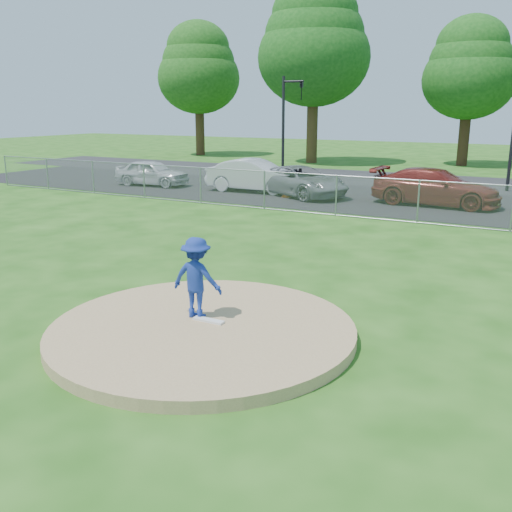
{
  "coord_description": "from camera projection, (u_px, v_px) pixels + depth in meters",
  "views": [
    {
      "loc": [
        5.29,
        -7.85,
        3.93
      ],
      "look_at": [
        0.0,
        2.0,
        1.0
      ],
      "focal_mm": 40.0,
      "sensor_mm": 36.0,
      "label": 1
    }
  ],
  "objects": [
    {
      "name": "tree_left",
      "position": [
        314.0,
        43.0,
        39.48
      ],
      "size": [
        7.84,
        7.84,
        12.53
      ],
      "color": "#3D2A16",
      "rests_on": "ground"
    },
    {
      "name": "parked_car_gray",
      "position": [
        300.0,
        181.0,
        25.79
      ],
      "size": [
        5.32,
        4.0,
        1.34
      ],
      "primitive_type": "imported",
      "rotation": [
        0.0,
        0.0,
        1.15
      ],
      "color": "gray",
      "rests_on": "parking_lot"
    },
    {
      "name": "traffic_signal_left",
      "position": [
        287.0,
        117.0,
        32.02
      ],
      "size": [
        1.28,
        0.2,
        5.6
      ],
      "color": "black",
      "rests_on": "ground"
    },
    {
      "name": "parked_car_silver",
      "position": [
        152.0,
        173.0,
        29.25
      ],
      "size": [
        3.98,
        1.87,
        1.32
      ],
      "primitive_type": "imported",
      "rotation": [
        0.0,
        0.0,
        1.65
      ],
      "color": "silver",
      "rests_on": "parking_lot"
    },
    {
      "name": "parked_car_darkred",
      "position": [
        435.0,
        187.0,
        23.33
      ],
      "size": [
        5.24,
        2.33,
        1.49
      ],
      "primitive_type": "imported",
      "rotation": [
        0.0,
        0.0,
        1.52
      ],
      "color": "maroon",
      "rests_on": "parking_lot"
    },
    {
      "name": "chain_link_fence",
      "position": [
        390.0,
        200.0,
        20.14
      ],
      "size": [
        40.0,
        0.06,
        1.5
      ],
      "primitive_type": "cube",
      "color": "gray",
      "rests_on": "ground"
    },
    {
      "name": "parked_car_white",
      "position": [
        255.0,
        176.0,
        27.07
      ],
      "size": [
        4.71,
        1.79,
        1.53
      ],
      "primitive_type": "imported",
      "rotation": [
        0.0,
        0.0,
        1.61
      ],
      "color": "silver",
      "rests_on": "parking_lot"
    },
    {
      "name": "traffic_cone",
      "position": [
        287.0,
        188.0,
        25.5
      ],
      "size": [
        0.4,
        0.4,
        0.78
      ],
      "primitive_type": "cone",
      "color": "#D54E0B",
      "rests_on": "parking_lot"
    },
    {
      "name": "pitching_rubber",
      "position": [
        209.0,
        320.0,
        10.22
      ],
      "size": [
        0.6,
        0.15,
        0.04
      ],
      "primitive_type": "cube",
      "color": "white",
      "rests_on": "pitchers_mound"
    },
    {
      "name": "pitchers_mound",
      "position": [
        203.0,
        330.0,
        10.08
      ],
      "size": [
        5.4,
        5.4,
        0.2
      ],
      "primitive_type": "cylinder",
      "color": "#A5855A",
      "rests_on": "ground"
    },
    {
      "name": "street",
      "position": [
        450.0,
        183.0,
        30.56
      ],
      "size": [
        60.0,
        7.0,
        0.01
      ],
      "primitive_type": "cube",
      "color": "#232426",
      "rests_on": "ground"
    },
    {
      "name": "ground",
      "position": [
        372.0,
        231.0,
        18.63
      ],
      "size": [
        120.0,
        120.0,
        0.0
      ],
      "primitive_type": "plane",
      "color": "#1C4D10",
      "rests_on": "ground"
    },
    {
      "name": "tree_far_left",
      "position": [
        198.0,
        68.0,
        46.52
      ],
      "size": [
        6.72,
        6.72,
        10.74
      ],
      "color": "#3B2515",
      "rests_on": "ground"
    },
    {
      "name": "tree_center",
      "position": [
        470.0,
        68.0,
        37.9
      ],
      "size": [
        6.16,
        6.16,
        9.84
      ],
      "color": "#352013",
      "rests_on": "ground"
    },
    {
      "name": "parking_lot",
      "position": [
        418.0,
        203.0,
        24.17
      ],
      "size": [
        50.0,
        8.0,
        0.01
      ],
      "primitive_type": "cube",
      "color": "black",
      "rests_on": "ground"
    },
    {
      "name": "pitcher",
      "position": [
        197.0,
        278.0,
        10.29
      ],
      "size": [
        1.01,
        0.63,
        1.49
      ],
      "primitive_type": "imported",
      "rotation": [
        0.0,
        0.0,
        3.23
      ],
      "color": "navy",
      "rests_on": "pitchers_mound"
    }
  ]
}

